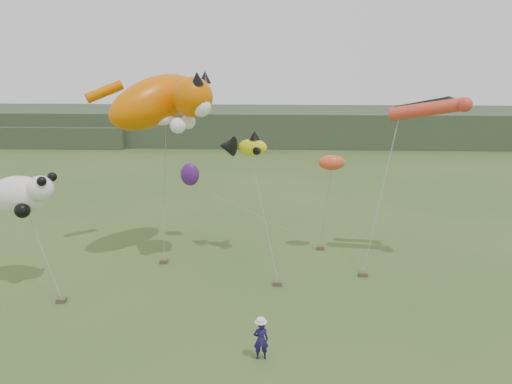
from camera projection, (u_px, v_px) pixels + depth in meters
ground at (271, 332)px, 19.51m from camera, size 120.00×120.00×0.00m
headland at (252, 126)px, 62.19m from camera, size 90.00×13.00×4.00m
festival_attendant at (261, 340)px, 17.62m from camera, size 0.59×0.43×1.48m
sandbag_anchors at (242, 272)px, 24.69m from camera, size 14.05×7.05×0.20m
cat_kite at (162, 101)px, 24.97m from camera, size 6.97×5.79×3.74m
fish_kite at (243, 146)px, 25.73m from camera, size 2.80×1.85×1.37m
tube_kites at (432, 107)px, 24.43m from camera, size 3.80×2.23×1.27m
panda_kite at (22, 194)px, 22.63m from camera, size 3.10×2.00×1.93m
misc_kites at (254, 169)px, 27.37m from camera, size 9.06×2.28×2.14m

